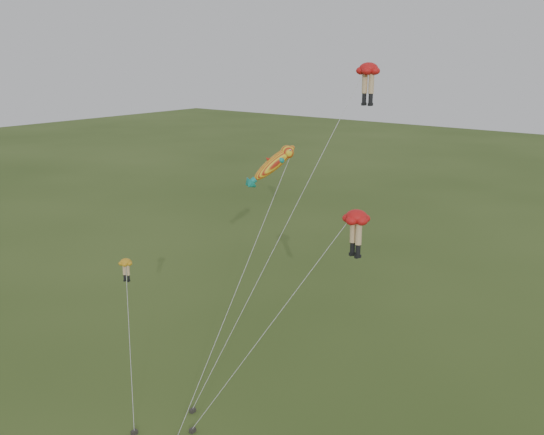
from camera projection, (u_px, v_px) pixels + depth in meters
The scene contains 5 objects.
ground at pixel (202, 419), 36.24m from camera, with size 300.00×300.00×0.00m, color #324719.
legs_kite_red_high at pixel (366, 77), 35.80m from camera, with size 6.54×10.87×20.63m.
legs_kite_red_mid at pixel (355, 223), 34.35m from camera, with size 6.94×9.09×12.60m.
legs_kite_yellow at pixel (126, 272), 38.45m from camera, with size 5.70×4.80×8.50m.
fish_kite at pixel (274, 164), 36.85m from camera, with size 2.50×10.63×16.01m.
Camera 1 is at (22.87, -22.47, 21.17)m, focal length 40.00 mm.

